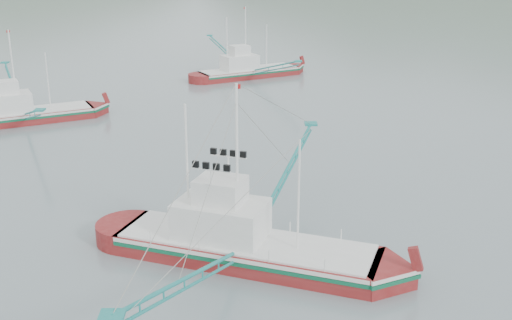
{
  "coord_description": "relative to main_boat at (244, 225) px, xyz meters",
  "views": [
    {
      "loc": [
        -0.35,
        -30.62,
        15.68
      ],
      "look_at": [
        0.0,
        6.0,
        3.2
      ],
      "focal_mm": 45.0,
      "sensor_mm": 36.0,
      "label": 1
    }
  ],
  "objects": [
    {
      "name": "main_boat",
      "position": [
        0.0,
        0.0,
        0.0
      ],
      "size": [
        14.13,
        23.96,
        10.06
      ],
      "rotation": [
        0.0,
        0.0,
        -0.35
      ],
      "color": "maroon",
      "rests_on": "ground"
    },
    {
      "name": "ground",
      "position": [
        0.69,
        0.78,
        -2.01
      ],
      "size": [
        1200.0,
        1200.0,
        0.0
      ],
      "primitive_type": "plane",
      "color": "slate",
      "rests_on": "ground"
    },
    {
      "name": "bg_boat_far",
      "position": [
        0.12,
        47.53,
        -0.12
      ],
      "size": [
        14.02,
        20.98,
        9.1
      ],
      "rotation": [
        0.0,
        0.0,
        0.49
      ],
      "color": "maroon",
      "rests_on": "ground"
    },
    {
      "name": "bg_boat_left",
      "position": [
        -20.5,
        27.13,
        -0.15
      ],
      "size": [
        13.2,
        21.09,
        9.07
      ],
      "rotation": [
        0.0,
        0.0,
        0.46
      ],
      "color": "maroon",
      "rests_on": "ground"
    }
  ]
}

